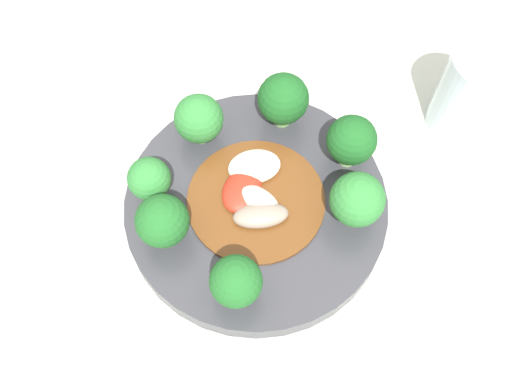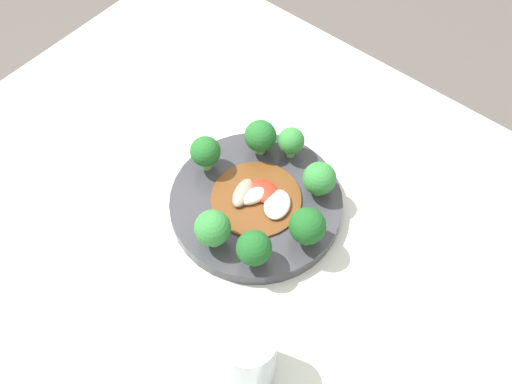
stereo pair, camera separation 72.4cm
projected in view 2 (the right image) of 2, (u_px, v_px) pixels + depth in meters
name	position (u px, v px, depth m)	size (l,w,h in m)	color
ground_plane	(251.00, 377.00, 1.56)	(8.00, 8.00, 0.00)	#4C4742
table	(250.00, 321.00, 1.24)	(1.11, 0.88, 0.76)	#B7BCAD
plate	(256.00, 203.00, 0.94)	(0.27, 0.27, 0.02)	#333338
broccoli_south	(291.00, 141.00, 0.95)	(0.04, 0.04, 0.06)	#7AAD5B
broccoli_east	(205.00, 152.00, 0.93)	(0.05, 0.05, 0.06)	#7AAD5B
broccoli_southwest	(319.00, 179.00, 0.91)	(0.05, 0.05, 0.06)	#7AAD5B
broccoli_northwest	(254.00, 248.00, 0.84)	(0.05, 0.05, 0.06)	#89B76B
broccoli_southeast	(260.00, 136.00, 0.95)	(0.05, 0.05, 0.06)	#7AAD5B
broccoli_west	(307.00, 226.00, 0.85)	(0.05, 0.05, 0.07)	#7AAD5B
broccoli_north	(213.00, 228.00, 0.85)	(0.05, 0.05, 0.07)	#7AAD5B
stirfry_center	(259.00, 197.00, 0.92)	(0.14, 0.14, 0.02)	#5B3314
drinking_glass	(249.00, 354.00, 0.76)	(0.07, 0.07, 0.11)	silver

